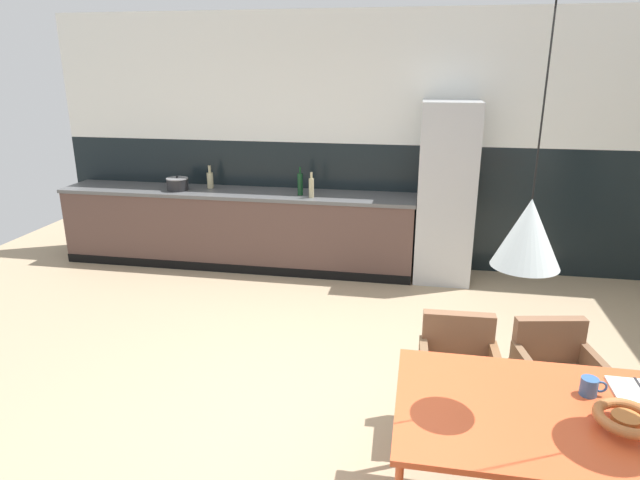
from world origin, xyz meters
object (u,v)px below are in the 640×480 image
Objects in this scene: refrigerator_column at (446,193)px; mug_glass_clear at (590,387)px; armchair_near_window at (555,363)px; armchair_head_of_table at (458,360)px; fruit_bowl at (626,419)px; dining_table at (587,423)px; bottle_oil_tall at (210,179)px; cooking_pot at (177,184)px; bottle_wine_green at (300,184)px; pendant_lamp_over_table_near at (528,233)px; bottle_vinegar_dark at (311,187)px.

refrigerator_column is 15.37× the size of mug_glass_clear.
armchair_near_window is (0.63, -2.62, -0.49)m from refrigerator_column.
armchair_head_of_table is 1.17m from fruit_bowl.
dining_table is 6.54× the size of bottle_oil_tall.
bottle_wine_green is (1.46, 0.01, 0.06)m from cooking_pot.
armchair_head_of_table is 0.92m from mug_glass_clear.
refrigerator_column is 1.42× the size of pendant_lamp_over_table_near.
fruit_bowl is at bearing -48.07° from bottle_oil_tall.
dining_table is 0.18m from fruit_bowl.
armchair_near_window is (0.09, 0.97, -0.24)m from dining_table.
armchair_near_window is 0.53× the size of pendant_lamp_over_table_near.
bottle_wine_green is at bearing -177.92° from refrigerator_column.
bottle_oil_tall is 0.96× the size of bottle_vinegar_dark.
pendant_lamp_over_table_near reaches higher than cooking_pot.
bottle_wine_green is 1.19× the size of bottle_oil_tall.
bottle_wine_green is (-2.14, 3.53, 0.31)m from dining_table.
pendant_lamp_over_table_near reaches higher than bottle_wine_green.
refrigerator_column is 2.74m from armchair_near_window.
mug_glass_clear reaches higher than dining_table.
bottle_oil_tall reaches higher than dining_table.
fruit_bowl is (0.13, -0.08, 0.09)m from dining_table.
bottle_wine_green is 0.23× the size of pendant_lamp_over_table_near.
mug_glass_clear is 0.91m from pendant_lamp_over_table_near.
cooking_pot is (-3.68, 2.55, 0.49)m from armchair_near_window.
refrigerator_column is 3.62m from pendant_lamp_over_table_near.
fruit_bowl is (0.04, -1.05, 0.33)m from armchair_near_window.
fruit_bowl is at bearing -58.89° from bottle_vinegar_dark.
bottle_oil_tall is (-3.31, 3.52, 0.20)m from mug_glass_clear.
mug_glass_clear is 0.50× the size of cooking_pot.
bottle_wine_green is at bearing 146.99° from bottle_vinegar_dark.
fruit_bowl is 5.18m from cooking_pot.
cooking_pot is at bearing 136.01° from fruit_bowl.
dining_table is 1.00m from armchair_near_window.
refrigerator_column is at bearing -2.32° from bottle_oil_tall.
armchair_head_of_table is 2.87× the size of bottle_oil_tall.
cooking_pot is 1.46m from bottle_wine_green.
bottle_vinegar_dark is (-2.08, 2.47, 0.54)m from armchair_near_window.
cooking_pot is at bearing -43.01° from armchair_head_of_table.
refrigerator_column is 3.64m from dining_table.
bottle_wine_green reaches higher than fruit_bowl.
bottle_vinegar_dark reaches higher than armchair_head_of_table.
pendant_lamp_over_table_near is at bearing 99.83° from armchair_head_of_table.
cooking_pot is at bearing -45.73° from armchair_near_window.
armchair_near_window is 0.86m from mug_glass_clear.
pendant_lamp_over_table_near is at bearing 53.77° from armchair_near_window.
bottle_wine_green is at bearing -8.51° from bottle_oil_tall.
fruit_bowl reaches higher than armchair_head_of_table.
armchair_near_window is 2.59× the size of bottle_vinegar_dark.
dining_table is at bearing -104.60° from mug_glass_clear.
pendant_lamp_over_table_near is (3.24, -3.49, 0.64)m from cooking_pot.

